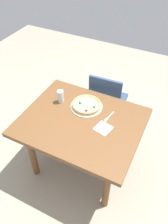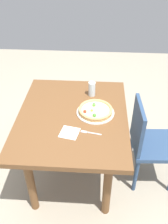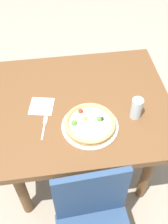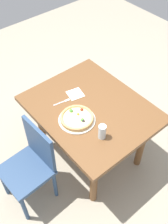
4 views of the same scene
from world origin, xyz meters
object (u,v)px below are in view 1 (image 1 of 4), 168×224
Objects in this scene: pizza at (86,105)px; napkin at (103,128)px; plate at (86,107)px; chair_near at (107,100)px; fork at (109,117)px; dining_table at (81,128)px; drinking_glass at (61,96)px.

napkin is at bearing 143.68° from pizza.
plate is 0.33m from napkin.
chair_near is at bearing -95.22° from pizza.
napkin is (-0.01, 0.16, -0.00)m from fork.
dining_table is at bearing -0.70° from napkin.
pizza reaches higher than fork.
pizza is (0.04, 0.49, 0.30)m from chair_near.
drinking_glass reaches higher than pizza.
dining_table is 6.91× the size of fork.
pizza is 2.14× the size of drinking_glass.
plate is at bearing -171.18° from drinking_glass.
chair_near is 2.68× the size of plate.
drinking_glass is (0.27, 0.04, 0.04)m from pizza.
fork is at bearing 170.97° from plate.
napkin is at bearing 179.30° from dining_table.
chair_near is at bearing -95.27° from plate.
fork is at bearing 171.12° from pizza.
chair_near is 5.26× the size of fork.
plate is (0.04, -0.19, 0.11)m from dining_table.
dining_table is 8.37× the size of drinking_glass.
fork is 1.21× the size of drinking_glass.
plate is at bearing -64.12° from pizza.
fork is at bearing -179.83° from drinking_glass.
plate is (0.04, 0.49, 0.27)m from chair_near.
chair_near is at bearing -147.27° from fork.
pizza is (-0.00, 0.00, 0.03)m from plate.
drinking_glass reaches higher than napkin.
chair_near is 0.57m from pizza.
fork reaches higher than napkin.
chair_near is 6.20× the size of napkin.
drinking_glass reaches higher than dining_table.
plate reaches higher than napkin.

